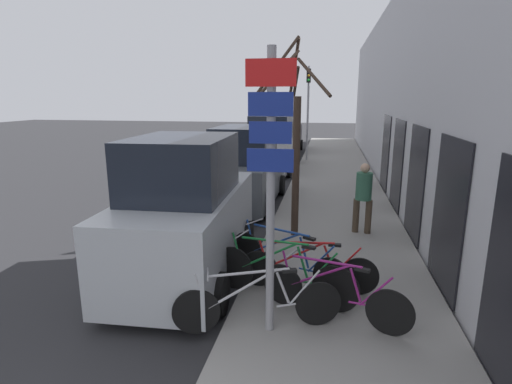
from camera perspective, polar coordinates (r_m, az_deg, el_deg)
name	(u,v)px	position (r m, az deg, el deg)	size (l,w,h in m)	color
ground_plane	(253,200)	(12.80, -0.46, -1.12)	(80.00, 80.00, 0.00)	#28282B
sidewalk_curb	(334,183)	(15.29, 11.15, 1.33)	(3.20, 32.00, 0.15)	gray
building_facade	(390,97)	(15.02, 18.56, 12.79)	(0.23, 32.00, 6.50)	#BCBCC1
signpost	(270,181)	(4.93, 2.08, 1.57)	(0.59, 0.13, 3.64)	#939399
bicycle_0	(258,304)	(5.52, 0.34, -15.67)	(2.18, 0.78, 0.87)	black
bicycle_1	(333,294)	(5.86, 10.90, -14.09)	(2.08, 0.83, 0.88)	black
bicycle_2	(281,274)	(6.25, 3.65, -11.66)	(2.32, 0.73, 0.98)	black
bicycle_3	(308,269)	(6.59, 7.45, -10.82)	(2.22, 0.44, 0.85)	black
bicycle_4	(286,260)	(6.77, 4.35, -9.72)	(2.13, 1.30, 0.95)	black
parked_car_0	(186,215)	(7.25, -9.92, -3.30)	(2.09, 4.23, 2.56)	#B2B7BC
parked_car_1	(246,170)	(12.04, -1.47, 3.15)	(2.04, 4.37, 2.38)	#51565B
parked_car_2	(273,146)	(17.76, 2.41, 6.58)	(2.18, 4.76, 2.45)	silver
parked_car_3	(284,134)	(23.65, 3.99, 8.27)	(2.05, 4.15, 2.42)	black
pedestrian_near	(364,193)	(9.37, 15.11, -0.16)	(0.42, 0.36, 1.62)	#4C3D2D
street_tree	(295,145)	(8.72, 5.57, 6.66)	(1.61, 1.86, 4.29)	#3D2D23
traffic_light	(308,101)	(19.92, 7.45, 12.79)	(0.20, 0.30, 4.50)	#939399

